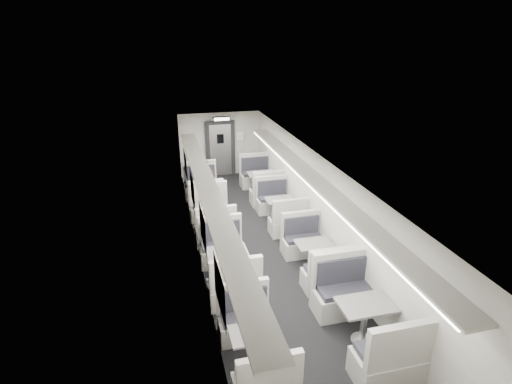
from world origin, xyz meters
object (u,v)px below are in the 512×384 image
booth_left_c (227,266)px  booth_right_d (364,322)px  booth_left_b (211,218)px  booth_right_c (314,256)px  exit_sign (222,119)px  vestibule_door (220,149)px  booth_left_d (255,348)px  booth_right_b (280,210)px  booth_left_a (204,195)px  passenger (206,181)px  booth_right_a (261,183)px

booth_left_c → booth_right_d: 3.14m
booth_left_c → booth_left_b: bearing=90.0°
booth_right_c → exit_sign: 6.87m
booth_right_c → exit_sign: size_ratio=3.25×
booth_left_c → vestibule_door: bearing=81.8°
booth_left_d → booth_right_b: (2.00, 5.06, 0.01)m
booth_left_a → booth_left_c: bearing=-90.0°
exit_sign → booth_left_d: bearing=-96.4°
booth_left_d → booth_right_d: 2.00m
booth_left_a → booth_right_d: size_ratio=0.97×
booth_left_d → vestibule_door: (1.00, 9.46, 0.69)m
booth_left_b → passenger: size_ratio=1.44×
vestibule_door → booth_right_a: bearing=-66.0°
booth_left_b → vestibule_door: size_ratio=1.01×
booth_left_c → exit_sign: 6.82m
booth_left_c → booth_right_d: bearing=-50.5°
vestibule_door → booth_right_b: bearing=-77.2°
booth_left_b → booth_right_b: (2.00, 0.04, -0.01)m
booth_right_a → booth_right_b: booth_right_a is taller
booth_right_a → vestibule_door: 2.55m
booth_left_b → passenger: passenger is taller
booth_right_b → passenger: passenger is taller
booth_right_d → passenger: 7.14m
booth_left_b → vestibule_door: 4.61m
booth_right_d → vestibule_door: size_ratio=1.10×
booth_left_d → passenger: bearing=89.1°
booth_right_b → booth_right_d: 4.98m
booth_right_d → exit_sign: exit_sign is taller
exit_sign → booth_left_c: bearing=-98.8°
passenger → booth_right_a: bearing=5.6°
booth_right_a → booth_right_d: (0.00, -7.13, 0.02)m
booth_right_b → vestibule_door: size_ratio=0.97×
passenger → vestibule_door: vestibule_door is taller
booth_left_a → booth_left_d: bearing=-90.0°
booth_left_b → vestibule_door: bearing=77.3°
booth_left_c → booth_right_d: booth_right_d is taller
booth_right_b → booth_right_d: booth_right_d is taller
booth_left_d → booth_right_c: bearing=50.8°
booth_right_a → exit_sign: (-1.00, 1.76, 1.89)m
booth_right_d → booth_left_d: bearing=-177.8°
passenger → vestibule_door: bearing=68.3°
booth_right_a → exit_sign: exit_sign is taller
booth_right_b → exit_sign: size_ratio=3.28×
booth_right_b → booth_left_c: bearing=-128.0°
booth_left_b → exit_sign: exit_sign is taller
vestibule_door → exit_sign: size_ratio=3.39×
booth_right_a → booth_right_c: 4.76m
booth_left_a → booth_left_b: bearing=-90.0°
booth_left_b → booth_right_a: 2.97m
booth_left_a → vestibule_door: 3.05m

